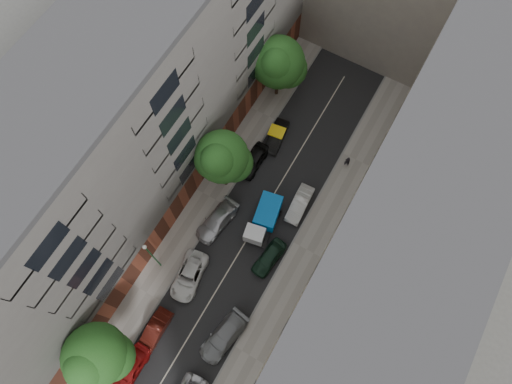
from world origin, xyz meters
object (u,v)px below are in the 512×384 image
Objects in this scene: car_left_3 at (217,221)px; tree_far at (279,64)px; car_left_5 at (276,137)px; car_right_3 at (300,204)px; car_right_1 at (224,337)px; car_right_2 at (269,257)px; car_left_1 at (155,331)px; pedestrian at (347,161)px; tree_near at (96,357)px; tree_mid at (222,159)px; tarp_truck at (264,219)px; lamp_post at (151,254)px; car_left_4 at (254,160)px; car_left_0 at (131,368)px; car_left_2 at (189,276)px.

tree_far is (-2.12, 15.87, 4.62)m from car_left_3.
car_right_3 is at bearing -52.28° from car_left_5.
car_right_1 is 1.26× the size of car_right_2.
car_right_3 is at bearing -51.39° from tree_far.
pedestrian reaches higher than car_left_1.
tree_near is at bearing -88.26° from tree_far.
car_right_3 is 9.38m from tree_mid.
tree_near reaches higher than tarp_truck.
car_left_3 is at bearing -160.62° from tarp_truck.
car_right_2 is 0.59× the size of lamp_post.
tree_mid reaches higher than car_left_4.
car_left_4 is 0.52× the size of tree_near.
car_left_0 is at bearing -88.31° from car_left_4.
pedestrian reaches higher than car_left_4.
car_left_3 is at bearing 34.48° from pedestrian.
car_left_2 is 1.20× the size of car_right_2.
car_left_4 is at bearing 121.01° from car_right_1.
tree_far is (-2.65, 27.29, 4.66)m from car_left_1.
tree_mid is at bearing 94.49° from car_left_0.
car_left_5 is 9.11m from tree_mid.
car_left_0 is 1.04× the size of car_right_3.
car_right_3 is 2.71× the size of pedestrian.
lamp_post reaches higher than car_left_3.
tarp_truck is 1.03× the size of car_right_1.
lamp_post is (-3.00, -0.41, 3.68)m from car_left_2.
car_right_3 is at bearing 70.54° from tree_near.
tarp_truck is 10.55m from pedestrian.
car_left_5 is at bearing 79.13° from car_left_4.
car_right_1 reaches higher than car_left_3.
tree_far reaches higher than car_right_3.
car_left_0 is 15.45m from car_right_2.
car_right_2 is at bearing -72.36° from car_left_5.
car_left_1 is 18.81m from car_left_4.
pedestrian is (2.07, 6.41, 0.23)m from car_right_3.
lamp_post is (-8.60, -11.78, 3.67)m from car_right_3.
car_left_5 is 0.50× the size of tree_near.
lamp_post is at bearing -108.01° from car_left_5.
lamp_post reaches higher than pedestrian.
tree_near is (-7.30, -20.67, 4.88)m from car_right_3.
car_left_0 is 9.20m from car_left_2.
tree_far is at bearing 89.09° from lamp_post.
tree_far is at bearing 93.74° from car_left_0.
car_right_3 is (2.20, 3.23, -0.58)m from tarp_truck.
tarp_truck is 0.66× the size of tree_far.
car_right_2 is 6.16m from car_right_3.
tree_near reaches higher than car_left_1.
car_left_5 is at bearing 80.53° from car_left_2.
car_left_3 is (-0.53, 15.02, -0.02)m from car_left_0.
tree_near reaches higher than lamp_post.
car_left_0 is 28.04m from pedestrian.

